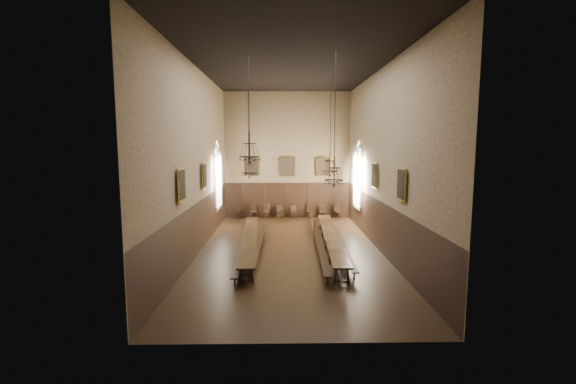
{
  "coord_description": "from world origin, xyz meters",
  "views": [
    {
      "loc": [
        -0.42,
        -18.7,
        5.29
      ],
      "look_at": [
        -0.07,
        1.5,
        2.78
      ],
      "focal_mm": 24.0,
      "sensor_mm": 36.0,
      "label": 1
    }
  ],
  "objects_px": {
    "table_left": "(250,244)",
    "chandelier_back_left": "(249,166)",
    "chandelier_front_left": "(250,150)",
    "bench_left_outer": "(241,247)",
    "bench_right_inner": "(320,244)",
    "chandelier_back_right": "(330,165)",
    "chair_1": "(254,214)",
    "bench_right_outer": "(339,244)",
    "chair_5": "(310,214)",
    "chandelier_front_right": "(334,171)",
    "chair_4": "(294,214)",
    "chair_6": "(323,214)",
    "chair_0": "(238,215)",
    "table_right": "(331,242)",
    "chair_2": "(266,214)",
    "chair_7": "(337,214)",
    "chair_3": "(280,214)",
    "bench_left_inner": "(259,247)"
  },
  "relations": [
    {
      "from": "chair_0",
      "to": "chandelier_back_right",
      "type": "height_order",
      "value": "chandelier_back_right"
    },
    {
      "from": "chair_6",
      "to": "chandelier_back_right",
      "type": "height_order",
      "value": "chandelier_back_right"
    },
    {
      "from": "chair_7",
      "to": "bench_right_outer",
      "type": "bearing_deg",
      "value": -108.32
    },
    {
      "from": "table_left",
      "to": "chandelier_back_left",
      "type": "relative_size",
      "value": 1.85
    },
    {
      "from": "chair_1",
      "to": "chandelier_front_right",
      "type": "xyz_separation_m",
      "value": [
        4.19,
        -11.46,
        3.9
      ]
    },
    {
      "from": "chair_5",
      "to": "chair_3",
      "type": "bearing_deg",
      "value": -172.07
    },
    {
      "from": "table_right",
      "to": "bench_right_inner",
      "type": "xyz_separation_m",
      "value": [
        -0.54,
        0.15,
        -0.1
      ]
    },
    {
      "from": "chair_4",
      "to": "chair_2",
      "type": "bearing_deg",
      "value": 164.92
    },
    {
      "from": "table_right",
      "to": "chandelier_front_right",
      "type": "height_order",
      "value": "chandelier_front_right"
    },
    {
      "from": "chair_2",
      "to": "chair_7",
      "type": "xyz_separation_m",
      "value": [
        5.14,
        -0.02,
        -0.02
      ]
    },
    {
      "from": "bench_right_outer",
      "to": "chair_2",
      "type": "distance_m",
      "value": 9.23
    },
    {
      "from": "chair_6",
      "to": "chandelier_front_left",
      "type": "height_order",
      "value": "chandelier_front_left"
    },
    {
      "from": "table_left",
      "to": "table_right",
      "type": "distance_m",
      "value": 4.03
    },
    {
      "from": "chair_3",
      "to": "chair_6",
      "type": "height_order",
      "value": "chair_6"
    },
    {
      "from": "chair_3",
      "to": "chair_0",
      "type": "bearing_deg",
      "value": 169.88
    },
    {
      "from": "bench_right_inner",
      "to": "bench_left_inner",
      "type": "bearing_deg",
      "value": -173.22
    },
    {
      "from": "table_right",
      "to": "chair_6",
      "type": "xyz_separation_m",
      "value": [
        0.5,
        8.47,
        -0.12
      ]
    },
    {
      "from": "table_right",
      "to": "chair_1",
      "type": "bearing_deg",
      "value": 117.65
    },
    {
      "from": "bench_left_inner",
      "to": "chair_1",
      "type": "relative_size",
      "value": 9.16
    },
    {
      "from": "table_right",
      "to": "bench_left_outer",
      "type": "xyz_separation_m",
      "value": [
        -4.49,
        -0.28,
        -0.13
      ]
    },
    {
      "from": "table_left",
      "to": "chair_5",
      "type": "bearing_deg",
      "value": 67.5
    },
    {
      "from": "chair_1",
      "to": "chandelier_back_right",
      "type": "relative_size",
      "value": 0.19
    },
    {
      "from": "table_left",
      "to": "chandelier_front_left",
      "type": "height_order",
      "value": "chandelier_front_left"
    },
    {
      "from": "chair_0",
      "to": "chair_1",
      "type": "height_order",
      "value": "chair_1"
    },
    {
      "from": "chair_1",
      "to": "chair_4",
      "type": "distance_m",
      "value": 2.91
    },
    {
      "from": "bench_right_inner",
      "to": "chandelier_front_right",
      "type": "relative_size",
      "value": 2.02
    },
    {
      "from": "chair_6",
      "to": "chandelier_back_left",
      "type": "bearing_deg",
      "value": -132.42
    },
    {
      "from": "chair_1",
      "to": "chair_5",
      "type": "xyz_separation_m",
      "value": [
        4.04,
        -0.02,
        0.01
      ]
    },
    {
      "from": "chair_5",
      "to": "chandelier_back_left",
      "type": "distance_m",
      "value": 8.48
    },
    {
      "from": "chair_2",
      "to": "chair_4",
      "type": "distance_m",
      "value": 2.04
    },
    {
      "from": "chair_4",
      "to": "chair_5",
      "type": "xyz_separation_m",
      "value": [
        1.13,
        -0.01,
        0.03
      ]
    },
    {
      "from": "table_right",
      "to": "chandelier_back_right",
      "type": "distance_m",
      "value": 4.32
    },
    {
      "from": "bench_right_inner",
      "to": "chair_6",
      "type": "xyz_separation_m",
      "value": [
        1.04,
        8.32,
        -0.02
      ]
    },
    {
      "from": "bench_left_outer",
      "to": "chair_6",
      "type": "relative_size",
      "value": 10.26
    },
    {
      "from": "bench_right_inner",
      "to": "bench_right_outer",
      "type": "xyz_separation_m",
      "value": [
        0.98,
        -0.02,
        -0.04
      ]
    },
    {
      "from": "chandelier_front_right",
      "to": "bench_left_outer",
      "type": "bearing_deg",
      "value": 147.79
    },
    {
      "from": "chandelier_back_left",
      "to": "chandelier_front_left",
      "type": "bearing_deg",
      "value": -84.65
    },
    {
      "from": "chair_3",
      "to": "chandelier_back_left",
      "type": "relative_size",
      "value": 0.17
    },
    {
      "from": "table_left",
      "to": "chandelier_front_left",
      "type": "bearing_deg",
      "value": -84.27
    },
    {
      "from": "chair_3",
      "to": "bench_left_outer",
      "type": "bearing_deg",
      "value": -114.17
    },
    {
      "from": "chair_5",
      "to": "chandelier_front_right",
      "type": "height_order",
      "value": "chandelier_front_right"
    },
    {
      "from": "chair_2",
      "to": "chandelier_front_right",
      "type": "distance_m",
      "value": 12.46
    },
    {
      "from": "table_left",
      "to": "chair_7",
      "type": "xyz_separation_m",
      "value": [
        5.57,
        8.58,
        -0.09
      ]
    },
    {
      "from": "table_left",
      "to": "bench_right_inner",
      "type": "xyz_separation_m",
      "value": [
        3.49,
        0.32,
        -0.08
      ]
    },
    {
      "from": "chair_4",
      "to": "bench_right_inner",
      "type": "bearing_deg",
      "value": -100.78
    },
    {
      "from": "chair_0",
      "to": "chair_6",
      "type": "distance_m",
      "value": 6.07
    },
    {
      "from": "chair_0",
      "to": "chair_5",
      "type": "distance_m",
      "value": 5.14
    },
    {
      "from": "bench_left_outer",
      "to": "bench_right_inner",
      "type": "height_order",
      "value": "bench_right_inner"
    },
    {
      "from": "chair_6",
      "to": "chandelier_back_left",
      "type": "xyz_separation_m",
      "value": [
        -4.72,
        -6.5,
        3.86
      ]
    },
    {
      "from": "chandelier_back_right",
      "to": "chair_1",
      "type": "bearing_deg",
      "value": 125.98
    }
  ]
}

